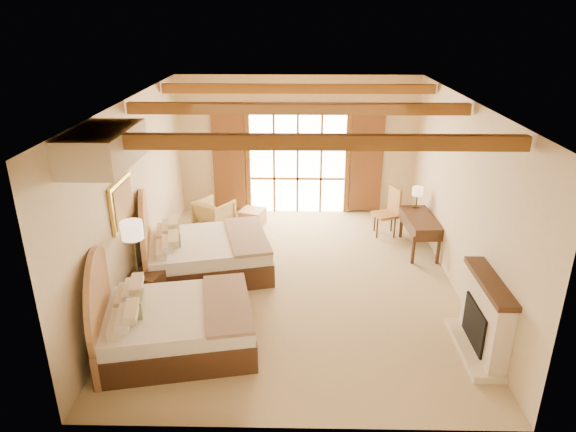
{
  "coord_description": "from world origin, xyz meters",
  "views": [
    {
      "loc": [
        -0.0,
        -8.11,
        4.52
      ],
      "look_at": [
        -0.16,
        0.2,
        1.17
      ],
      "focal_mm": 32.0,
      "sensor_mm": 36.0,
      "label": 1
    }
  ],
  "objects_px": {
    "bed_near": "(166,321)",
    "desk": "(419,232)",
    "armchair": "(214,214)",
    "bed_far": "(198,251)",
    "nightstand": "(149,288)"
  },
  "relations": [
    {
      "from": "nightstand",
      "to": "desk",
      "type": "relative_size",
      "value": 0.41
    },
    {
      "from": "bed_far",
      "to": "nightstand",
      "type": "height_order",
      "value": "bed_far"
    },
    {
      "from": "bed_near",
      "to": "bed_far",
      "type": "bearing_deg",
      "value": 77.82
    },
    {
      "from": "bed_far",
      "to": "nightstand",
      "type": "xyz_separation_m",
      "value": [
        -0.62,
        -1.08,
        -0.16
      ]
    },
    {
      "from": "bed_near",
      "to": "desk",
      "type": "relative_size",
      "value": 1.77
    },
    {
      "from": "bed_near",
      "to": "desk",
      "type": "height_order",
      "value": "bed_near"
    },
    {
      "from": "nightstand",
      "to": "armchair",
      "type": "height_order",
      "value": "armchair"
    },
    {
      "from": "bed_near",
      "to": "bed_far",
      "type": "distance_m",
      "value": 2.25
    },
    {
      "from": "bed_far",
      "to": "desk",
      "type": "relative_size",
      "value": 1.9
    },
    {
      "from": "bed_far",
      "to": "nightstand",
      "type": "relative_size",
      "value": 4.62
    },
    {
      "from": "nightstand",
      "to": "desk",
      "type": "distance_m",
      "value": 5.33
    },
    {
      "from": "armchair",
      "to": "desk",
      "type": "relative_size",
      "value": 0.54
    },
    {
      "from": "bed_near",
      "to": "armchair",
      "type": "height_order",
      "value": "bed_near"
    },
    {
      "from": "desk",
      "to": "nightstand",
      "type": "bearing_deg",
      "value": -160.02
    },
    {
      "from": "bed_near",
      "to": "desk",
      "type": "xyz_separation_m",
      "value": [
        4.3,
        3.31,
        -0.04
      ]
    }
  ]
}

